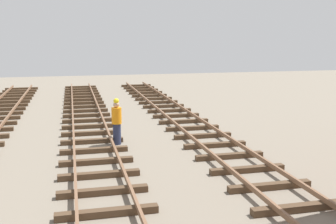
% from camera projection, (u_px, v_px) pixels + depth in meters
% --- Properties ---
extents(track_worker_foreground, '(0.40, 0.40, 1.87)m').
position_uv_depth(track_worker_foreground, '(117.00, 122.00, 16.24)').
color(track_worker_foreground, '#262D4C').
rests_on(track_worker_foreground, ground).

